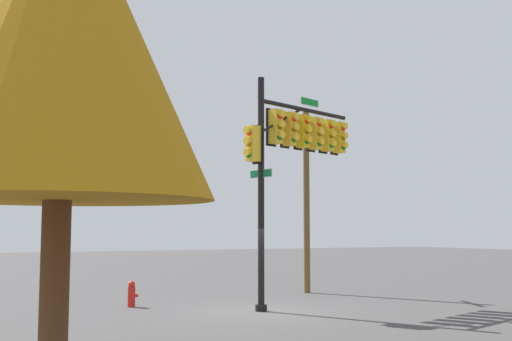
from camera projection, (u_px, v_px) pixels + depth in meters
The scene contains 5 objects.
ground_plane at pixel (261, 311), 19.29m from camera, with size 120.00×120.00×0.00m, color #423F40.
signal_pole_assembly at pixel (295, 143), 20.93m from camera, with size 4.84×1.97×7.24m.
utility_pole at pixel (306, 196), 25.46m from camera, with size 0.84×1.69×7.33m.
fire_hydrant at pixel (132, 294), 20.41m from camera, with size 0.33×0.24×0.83m.
tree_mid at pixel (62, 31), 8.65m from camera, with size 4.19×4.19×7.50m.
Camera 1 is at (-9.26, -17.29, 2.42)m, focal length 44.62 mm.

